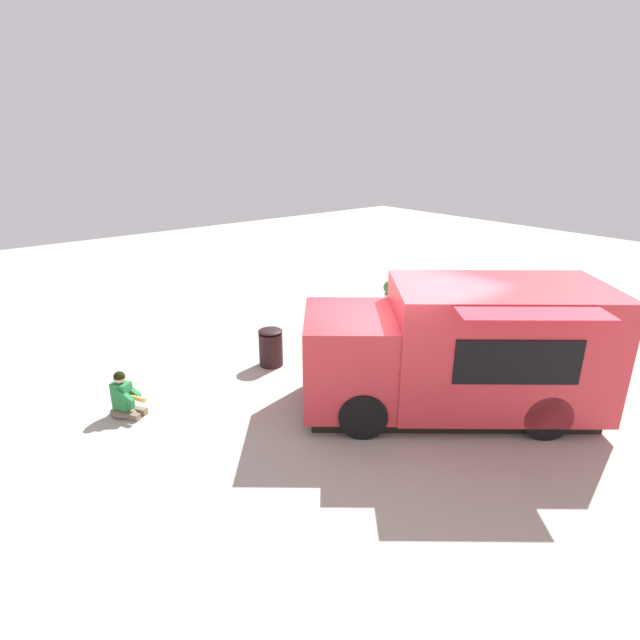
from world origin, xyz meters
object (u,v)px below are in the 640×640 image
person_customer (124,399)px  trash_bin (271,347)px  planter_flowering_far (343,318)px  food_truck (459,353)px  planter_flowering_near (392,292)px

person_customer → trash_bin: 3.16m
planter_flowering_far → food_truck: bearing=78.6°
planter_flowering_far → trash_bin: bearing=7.6°
person_customer → planter_flowering_near: size_ratio=1.11×
planter_flowering_near → trash_bin: 5.14m
food_truck → person_customer: 5.91m
trash_bin → person_customer: bearing=2.0°
food_truck → person_customer: food_truck is taller
planter_flowering_far → trash_bin: size_ratio=1.03×
food_truck → trash_bin: (1.52, -3.64, -0.69)m
planter_flowering_near → planter_flowering_far: 2.83m
planter_flowering_near → planter_flowering_far: planter_flowering_far is taller
planter_flowering_near → trash_bin: size_ratio=0.91×
food_truck → trash_bin: bearing=-67.4°
food_truck → planter_flowering_far: size_ratio=6.04×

